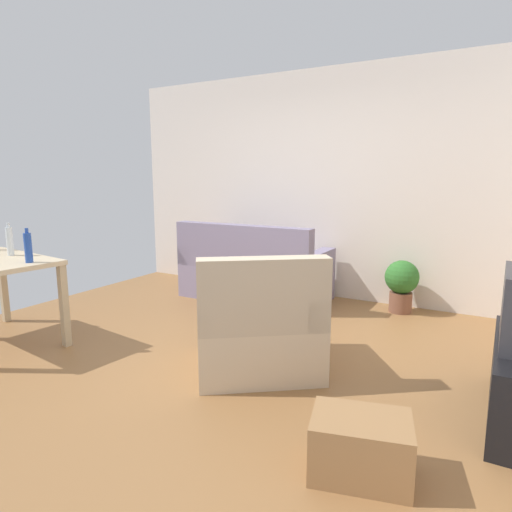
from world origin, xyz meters
TOP-DOWN VIEW (x-y plane):
  - ground_plane at (0.00, 0.00)m, footprint 5.20×4.40m
  - wall_rear at (0.00, 2.20)m, footprint 5.20×0.10m
  - couch at (-0.55, 1.59)m, footprint 1.72×0.84m
  - potted_plant at (1.11, 1.90)m, footprint 0.36×0.36m
  - armchair at (0.47, -0.13)m, footprint 1.22×1.21m
  - storage_box at (1.50, -0.94)m, footprint 0.55×0.45m
  - bottle_clear at (-1.79, -0.60)m, footprint 0.06×0.06m
  - bottle_blue at (-1.34, -0.72)m, footprint 0.06×0.06m

SIDE VIEW (x-z plane):
  - ground_plane at x=0.00m, z-range -0.02..0.00m
  - storage_box at x=1.50m, z-range 0.00..0.30m
  - couch at x=-0.55m, z-range -0.15..0.77m
  - armchair at x=0.47m, z-range -0.14..0.78m
  - potted_plant at x=1.11m, z-range 0.05..0.62m
  - bottle_blue at x=-1.34m, z-range 0.74..1.03m
  - bottle_clear at x=-1.79m, z-range 0.74..1.04m
  - wall_rear at x=0.00m, z-range 0.00..2.70m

